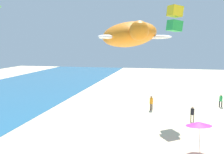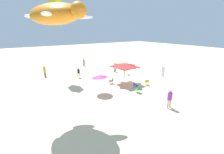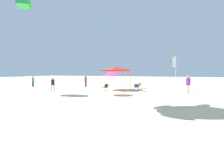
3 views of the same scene
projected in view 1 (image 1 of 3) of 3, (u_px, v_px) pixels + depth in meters
name	position (u px, v px, depth m)	size (l,w,h in m)	color
beach_umbrella	(199.00, 124.00, 18.59)	(1.91, 1.90, 2.42)	silver
person_far_stroller	(192.00, 113.00, 25.82)	(0.38, 0.39, 1.61)	#C6B28C
person_watching_sky	(221.00, 100.00, 31.88)	(0.38, 0.43, 1.60)	black
person_kite_handler	(151.00, 102.00, 30.27)	(0.43, 0.42, 1.75)	brown
kite_box_yellow	(175.00, 19.00, 27.04)	(1.80, 1.84, 2.78)	yellow
kite_turtle_orange	(129.00, 34.00, 16.65)	(5.71, 5.50, 2.09)	orange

